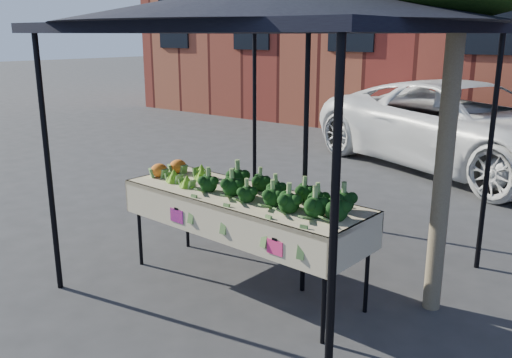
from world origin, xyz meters
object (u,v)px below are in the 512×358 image
at_px(vehicle, 476,6).
at_px(street_tree, 454,59).
at_px(canopy, 278,139).
at_px(table, 242,241).

height_order(vehicle, street_tree, vehicle).
bearing_deg(street_tree, canopy, -165.76).
xyz_separation_m(table, street_tree, (1.54, 0.71, 1.66)).
height_order(canopy, vehicle, vehicle).
distance_m(canopy, vehicle, 5.65).
distance_m(table, canopy, 1.00).
bearing_deg(canopy, street_tree, 14.24).
distance_m(vehicle, street_tree, 5.37).
xyz_separation_m(canopy, vehicle, (-0.08, 5.48, 1.37)).
distance_m(canopy, street_tree, 1.62).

